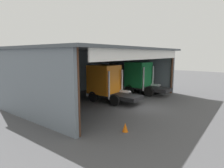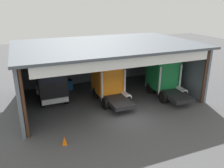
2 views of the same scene
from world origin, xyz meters
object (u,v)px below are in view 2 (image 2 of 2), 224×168
truck_orange_center_left_bay (109,81)px  tool_cart (68,85)px  truck_green_center_right_bay (164,76)px  oil_drum (69,83)px  truck_black_yard_outside (51,83)px  traffic_cone (65,141)px

truck_orange_center_left_bay → tool_cart: (-3.03, 3.98, -1.37)m
truck_orange_center_left_bay → truck_green_center_right_bay: 5.50m
truck_orange_center_left_bay → truck_green_center_right_bay: truck_green_center_right_bay is taller
oil_drum → truck_black_yard_outside: bearing=-123.5°
oil_drum → tool_cart: bearing=-108.1°
truck_orange_center_left_bay → tool_cart: truck_orange_center_left_bay is taller
tool_cart → truck_green_center_right_bay: bearing=-30.0°
tool_cart → traffic_cone: (-2.31, -9.65, -0.22)m
truck_black_yard_outside → tool_cart: 3.56m
truck_black_yard_outside → oil_drum: size_ratio=5.95×
truck_black_yard_outside → tool_cart: (1.97, 2.63, -1.36)m
truck_green_center_right_bay → tool_cart: (-8.45, 4.88, -1.42)m
truck_black_yard_outside → truck_green_center_right_bay: truck_green_center_right_bay is taller
oil_drum → traffic_cone: bearing=-103.8°
truck_black_yard_outside → tool_cart: truck_black_yard_outside is taller
tool_cart → truck_black_yard_outside: bearing=-126.9°
oil_drum → traffic_cone: oil_drum is taller
truck_orange_center_left_bay → traffic_cone: bearing=-133.6°
oil_drum → truck_orange_center_left_bay: bearing=-59.2°
oil_drum → traffic_cone: size_ratio=1.53×
truck_green_center_right_bay → traffic_cone: (-10.76, -4.77, -1.64)m
traffic_cone → tool_cart: bearing=76.6°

